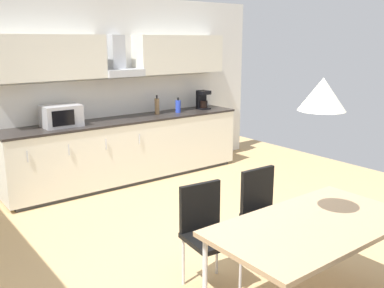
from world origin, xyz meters
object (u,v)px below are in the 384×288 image
object	(u,v)px
bottle_brown	(157,106)
pendant_lamp	(323,94)
bottle_blue	(178,106)
chair_far_left	(206,226)
dining_table	(313,229)
microwave	(61,116)
coffee_maker	(203,100)
chair_far_right	(264,206)

from	to	relation	value
bottle_brown	pendant_lamp	xyz separation A→B (m)	(-1.06, -3.69, 0.63)
bottle_blue	pendant_lamp	size ratio (longest dim) A/B	0.73
chair_far_left	bottle_blue	bearing A→B (deg)	58.45
dining_table	pendant_lamp	size ratio (longest dim) A/B	4.81
pendant_lamp	microwave	bearing A→B (deg)	96.87
bottle_blue	bottle_brown	size ratio (longest dim) A/B	0.80
bottle_blue	dining_table	xyz separation A→B (m)	(-1.40, -3.62, -0.31)
microwave	chair_far_left	distance (m)	2.90
microwave	pendant_lamp	world-z (taller)	pendant_lamp
bottle_brown	coffee_maker	bearing A→B (deg)	-1.30
microwave	pendant_lamp	size ratio (longest dim) A/B	1.50
chair_far_left	pendant_lamp	size ratio (longest dim) A/B	2.72
chair_far_right	pendant_lamp	bearing A→B (deg)	-113.83
chair_far_left	pendant_lamp	distance (m)	1.42
dining_table	chair_far_right	bearing A→B (deg)	66.17
coffee_maker	bottle_blue	world-z (taller)	coffee_maker
bottle_brown	chair_far_right	size ratio (longest dim) A/B	0.33
coffee_maker	chair_far_right	bearing A→B (deg)	-118.71
bottle_blue	pendant_lamp	bearing A→B (deg)	-111.15
bottle_brown	chair_far_right	bearing A→B (deg)	-103.77
dining_table	pendant_lamp	bearing A→B (deg)	107.35
chair_far_right	pendant_lamp	world-z (taller)	pendant_lamp
bottle_blue	dining_table	distance (m)	3.89
pendant_lamp	chair_far_right	bearing A→B (deg)	66.17
bottle_blue	pendant_lamp	distance (m)	3.94
microwave	bottle_blue	world-z (taller)	microwave
coffee_maker	dining_table	size ratio (longest dim) A/B	0.20
coffee_maker	pendant_lamp	world-z (taller)	pendant_lamp
bottle_brown	bottle_blue	bearing A→B (deg)	-11.70
bottle_brown	microwave	bearing A→B (deg)	-178.24
coffee_maker	bottle_blue	bearing A→B (deg)	-174.47
coffee_maker	bottle_blue	size ratio (longest dim) A/B	1.29
bottle_blue	chair_far_left	size ratio (longest dim) A/B	0.27
bottle_brown	dining_table	bearing A→B (deg)	-106.02
microwave	dining_table	world-z (taller)	microwave
coffee_maker	dining_table	distance (m)	4.16
chair_far_left	microwave	bearing A→B (deg)	92.04
coffee_maker	chair_far_right	world-z (taller)	coffee_maker
microwave	dining_table	bearing A→B (deg)	-83.13
bottle_brown	chair_far_left	bearing A→B (deg)	-115.72
bottle_brown	chair_far_right	world-z (taller)	bottle_brown
bottle_blue	pendant_lamp	world-z (taller)	pendant_lamp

